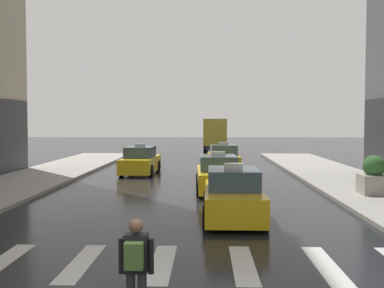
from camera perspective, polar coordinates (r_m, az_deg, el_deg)
name	(u,v)px	position (r m, az deg, el deg)	size (l,w,h in m)	color
crosswalk_markings	(162,263)	(10.39, -3.81, -14.75)	(11.30, 2.80, 0.01)	silver
taxi_lead	(233,196)	(14.81, 5.18, -6.54)	(1.95, 4.55, 1.80)	yellow
taxi_second	(218,175)	(20.28, 3.28, -3.97)	(2.04, 4.59, 1.80)	yellow
taxi_third	(140,162)	(27.24, -6.51, -2.21)	(2.08, 4.61, 1.80)	yellow
taxi_fourth	(223,159)	(29.29, 3.97, -1.84)	(2.10, 4.62, 1.80)	yellow
box_truck	(216,134)	(45.14, 3.00, 1.27)	(2.49, 7.61, 3.35)	#2D2D2D
pedestrian_with_backpack	(136,263)	(7.25, -7.08, -14.66)	(0.55, 0.43, 1.65)	#333338
planter_mid_block	(374,177)	(20.03, 21.93, -3.84)	(1.10, 1.10, 1.60)	#A8A399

